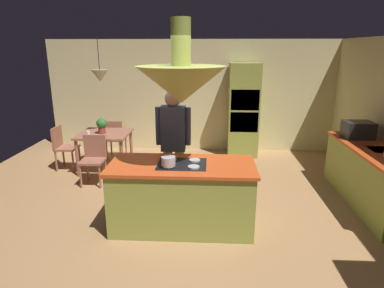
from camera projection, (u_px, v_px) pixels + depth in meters
name	position (u px, v px, depth m)	size (l,w,h in m)	color
ground	(184.00, 218.00, 4.75)	(8.16, 8.16, 0.00)	#AD7F51
wall_back	(195.00, 96.00, 7.70)	(6.80, 0.10, 2.55)	beige
kitchen_island	(182.00, 195.00, 4.43)	(1.92, 0.88, 0.92)	#939E42
counter_run_right	(371.00, 177.00, 5.05)	(0.73, 2.23, 0.90)	#939E42
oven_tower	(243.00, 110.00, 7.32)	(0.66, 0.62, 2.05)	#939E42
dining_table	(105.00, 138.00, 6.47)	(0.96, 0.91, 0.76)	#A0604A
person_at_island	(173.00, 140.00, 4.96)	(0.53, 0.24, 1.77)	tan
range_hood	(181.00, 83.00, 4.01)	(1.10, 1.10, 1.00)	#939E42
pendant_light_over_table	(100.00, 76.00, 6.13)	(0.32, 0.32, 0.82)	beige
chair_facing_island	(94.00, 156.00, 5.87)	(0.40, 0.40, 0.87)	#A0604A
chair_by_back_wall	(115.00, 137.00, 7.16)	(0.40, 0.40, 0.87)	#A0604A
chair_at_corner	(63.00, 145.00, 6.56)	(0.40, 0.40, 0.87)	#A0604A
potted_plant_on_table	(102.00, 125.00, 6.36)	(0.20, 0.20, 0.30)	#99382D
cup_on_table	(88.00, 133.00, 6.22)	(0.07, 0.07, 0.09)	white
microwave_on_counter	(358.00, 130.00, 5.51)	(0.46, 0.36, 0.28)	#232326
cooking_pot_on_cooktop	(168.00, 161.00, 4.16)	(0.18, 0.18, 0.12)	#B2B2B7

